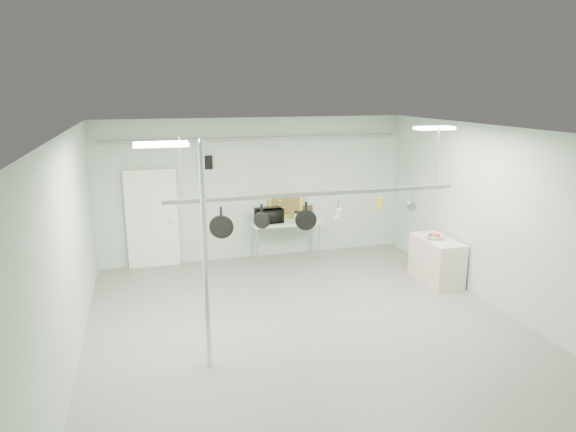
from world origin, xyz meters
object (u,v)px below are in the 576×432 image
object	(u,v)px
side_cabinet	(436,260)
coffee_canister	(298,217)
chrome_pole	(205,258)
pot_rack	(317,192)
prep_table	(285,224)
skillet_left	(221,223)
microwave	(269,215)
fruit_bowl	(434,237)
skillet_right	(306,216)
skillet_mid	(262,216)

from	to	relation	value
side_cabinet	coffee_canister	world-z (taller)	coffee_canister
chrome_pole	pot_rack	distance (m)	2.19
chrome_pole	prep_table	world-z (taller)	chrome_pole
pot_rack	prep_table	bearing A→B (deg)	83.09
side_cabinet	skillet_left	world-z (taller)	skillet_left
microwave	fruit_bowl	xyz separation A→B (m)	(2.87, -2.13, -0.12)
chrome_pole	pot_rack	size ratio (longest dim) A/B	0.67
chrome_pole	skillet_right	bearing A→B (deg)	27.72
side_cabinet	pot_rack	xyz separation A→B (m)	(-2.95, -1.10, 1.78)
fruit_bowl	skillet_left	bearing A→B (deg)	-165.61
pot_rack	skillet_mid	world-z (taller)	pot_rack
microwave	coffee_canister	size ratio (longest dim) A/B	3.16
skillet_mid	skillet_right	xyz separation A→B (m)	(0.72, 0.00, -0.05)
skillet_right	skillet_mid	bearing A→B (deg)	-164.88
skillet_left	microwave	bearing A→B (deg)	79.34
side_cabinet	prep_table	bearing A→B (deg)	139.21
prep_table	fruit_bowl	distance (m)	3.30
coffee_canister	fruit_bowl	xyz separation A→B (m)	(2.22, -2.08, -0.05)
skillet_left	skillet_right	distance (m)	1.35
prep_table	microwave	bearing A→B (deg)	-175.27
pot_rack	fruit_bowl	xyz separation A→B (m)	(2.88, 1.13, -1.29)
pot_rack	microwave	distance (m)	3.47
fruit_bowl	skillet_left	distance (m)	4.65
pot_rack	coffee_canister	xyz separation A→B (m)	(0.66, 3.22, -1.23)
prep_table	side_cabinet	xyz separation A→B (m)	(2.55, -2.20, -0.38)
coffee_canister	skillet_left	world-z (taller)	skillet_left
side_cabinet	fruit_bowl	xyz separation A→B (m)	(-0.07, 0.03, 0.49)
pot_rack	skillet_mid	xyz separation A→B (m)	(-0.91, 0.00, -0.33)
chrome_pole	fruit_bowl	bearing A→B (deg)	23.03
skillet_mid	coffee_canister	bearing A→B (deg)	96.83
fruit_bowl	skillet_right	distance (m)	3.40
skillet_left	skillet_mid	xyz separation A→B (m)	(0.63, 0.00, 0.07)
pot_rack	microwave	world-z (taller)	pot_rack
chrome_pole	side_cabinet	xyz separation A→B (m)	(4.85, 2.00, -1.15)
prep_table	side_cabinet	bearing A→B (deg)	-40.79
pot_rack	fruit_bowl	bearing A→B (deg)	21.46
side_cabinet	microwave	size ratio (longest dim) A/B	2.07
coffee_canister	skillet_right	size ratio (longest dim) A/B	0.40
microwave	coffee_canister	bearing A→B (deg)	170.85
chrome_pole	skillet_right	distance (m)	1.95
prep_table	fruit_bowl	bearing A→B (deg)	-41.08
prep_table	microwave	distance (m)	0.45
side_cabinet	skillet_left	xyz separation A→B (m)	(-4.49, -1.10, 1.39)
coffee_canister	skillet_right	distance (m)	3.44
skillet_left	fruit_bowl	bearing A→B (deg)	29.13
chrome_pole	pot_rack	xyz separation A→B (m)	(1.90, 0.90, 0.63)
chrome_pole	prep_table	distance (m)	4.85
chrome_pole	coffee_canister	distance (m)	4.89
side_cabinet	skillet_mid	world-z (taller)	skillet_mid
prep_table	skillet_right	xyz separation A→B (m)	(-0.59, -3.30, 1.03)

